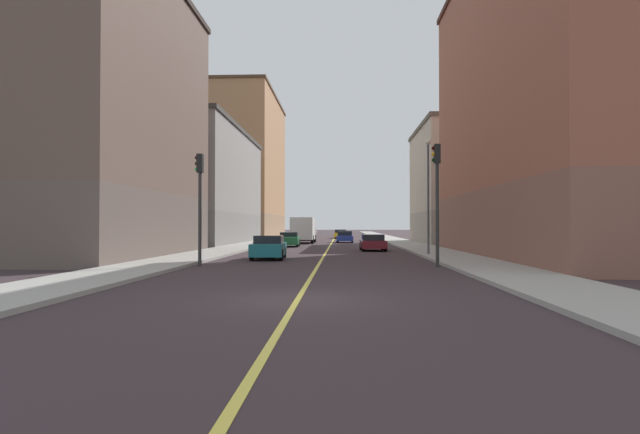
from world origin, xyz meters
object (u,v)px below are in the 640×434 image
building_left_near (548,96)px  car_black (305,235)px  traffic_light_right_near (200,193)px  street_lamp_left_near (428,184)px  building_right_corner (103,115)px  car_green (289,240)px  car_maroon (373,243)px  building_right_distant (250,167)px  car_yellow (341,234)px  car_teal (269,248)px  building_left_mid (458,185)px  car_blue (345,237)px  building_right_midblock (204,187)px  box_truck (304,229)px  traffic_light_left_near (437,187)px

building_left_near → car_black: size_ratio=5.50×
traffic_light_right_near → street_lamp_left_near: 14.96m
traffic_light_right_near → car_black: 41.75m
building_right_corner → car_green: bearing=57.6°
street_lamp_left_near → car_maroon: street_lamp_left_near is taller
building_right_corner → building_right_distant: size_ratio=0.73×
building_right_distant → car_yellow: (14.64, -5.61, -10.72)m
car_green → car_teal: car_teal is taller
building_left_mid → car_blue: 13.66m
car_maroon → car_black: size_ratio=0.88×
building_left_near → car_black: 39.59m
building_left_mid → car_teal: (-16.80, -25.79, -5.65)m
building_left_mid → car_green: (-17.42, -8.70, -5.67)m
building_left_near → building_right_midblock: bearing=140.5°
box_truck → car_black: bearing=93.5°
building_left_mid → street_lamp_left_near: (-7.05, -22.74, -1.76)m
car_yellow → car_black: (-4.64, -10.12, 0.01)m
building_left_near → car_teal: 19.23m
car_blue → traffic_light_right_near: bearing=-102.1°
car_yellow → car_black: bearing=-114.6°
traffic_light_right_near → car_maroon: bearing=59.1°
car_green → car_black: (0.02, 19.13, 0.00)m
street_lamp_left_near → box_truck: size_ratio=1.01×
traffic_light_right_near → car_yellow: size_ratio=1.18×
building_left_near → building_right_corner: bearing=-179.0°
car_green → car_maroon: (7.27, -7.07, -0.04)m
car_black → car_blue: car_black is taller
car_black → car_teal: bearing=-89.1°
building_left_mid → car_blue: size_ratio=3.48×
building_left_near → traffic_light_right_near: building_left_near is taller
traffic_light_left_near → car_black: 42.75m
building_left_mid → car_black: size_ratio=3.36×
box_truck → car_blue: bearing=22.0°
car_blue → box_truck: 5.00m
car_green → car_maroon: car_green is taller
street_lamp_left_near → building_right_distant: bearing=112.6°
building_right_distant → car_black: 21.50m
traffic_light_left_near → building_right_distant: bearing=108.6°
car_blue → box_truck: box_truck is taller
car_blue → traffic_light_left_near: bearing=-82.9°
building_right_distant → car_blue: bearing=-57.6°
building_right_corner → traffic_light_right_near: building_right_corner is taller
car_maroon → box_truck: size_ratio=0.56×
car_yellow → car_teal: car_teal is taller
car_blue → car_green: bearing=-115.4°
traffic_light_right_near → building_left_near: bearing=20.5°
building_left_mid → traffic_light_left_near: bearing=-104.5°
building_right_midblock → car_yellow: size_ratio=5.24×
building_right_corner → street_lamp_left_near: 20.86m
car_yellow → street_lamp_left_near: bearing=-82.5°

